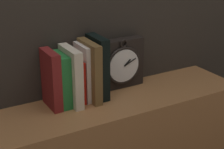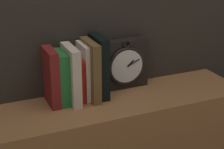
# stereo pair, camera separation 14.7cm
# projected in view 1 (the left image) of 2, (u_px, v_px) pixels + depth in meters

# --- Properties ---
(clock) EXTENTS (0.21, 0.07, 0.22)m
(clock) POSITION_uv_depth(u_px,v_px,m) (120.00, 64.00, 1.61)
(clock) COLOR black
(clock) RESTS_ON bookshelf
(book_slot0_maroon) EXTENTS (0.04, 0.13, 0.23)m
(book_slot0_maroon) POSITION_uv_depth(u_px,v_px,m) (51.00, 80.00, 1.43)
(book_slot0_maroon) COLOR maroon
(book_slot0_maroon) RESTS_ON bookshelf
(book_slot1_green) EXTENTS (0.04, 0.13, 0.21)m
(book_slot1_green) POSITION_uv_depth(u_px,v_px,m) (61.00, 80.00, 1.45)
(book_slot1_green) COLOR #227334
(book_slot1_green) RESTS_ON bookshelf
(book_slot2_cream) EXTENTS (0.04, 0.16, 0.23)m
(book_slot2_cream) POSITION_uv_depth(u_px,v_px,m) (71.00, 76.00, 1.45)
(book_slot2_cream) COLOR beige
(book_slot2_cream) RESTS_ON bookshelf
(book_slot3_red) EXTENTS (0.02, 0.12, 0.18)m
(book_slot3_red) POSITION_uv_depth(u_px,v_px,m) (77.00, 80.00, 1.49)
(book_slot3_red) COLOR red
(book_slot3_red) RESTS_ON bookshelf
(book_slot4_white) EXTENTS (0.02, 0.12, 0.23)m
(book_slot4_white) POSITION_uv_depth(u_px,v_px,m) (82.00, 73.00, 1.49)
(book_slot4_white) COLOR silver
(book_slot4_white) RESTS_ON bookshelf
(book_slot5_brown) EXTENTS (0.03, 0.16, 0.24)m
(book_slot5_brown) POSITION_uv_depth(u_px,v_px,m) (90.00, 71.00, 1.49)
(book_slot5_brown) COLOR brown
(book_slot5_brown) RESTS_ON bookshelf
(book_slot6_black) EXTENTS (0.04, 0.14, 0.26)m
(book_slot6_black) POSITION_uv_depth(u_px,v_px,m) (98.00, 67.00, 1.51)
(book_slot6_black) COLOR black
(book_slot6_black) RESTS_ON bookshelf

